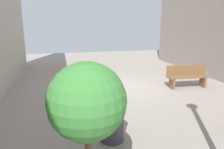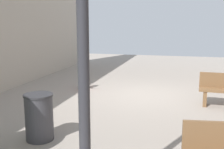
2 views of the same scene
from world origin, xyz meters
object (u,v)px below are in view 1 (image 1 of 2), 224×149
fire_hydrant (71,79)px  planter_tree (87,112)px  trash_bin (112,121)px  bench_near (187,76)px

fire_hydrant → planter_tree: bearing=89.8°
trash_bin → planter_tree: bearing=62.7°
bench_near → planter_tree: (4.87, 4.82, 0.87)m
fire_hydrant → trash_bin: 4.46m
fire_hydrant → bench_near: (-4.85, 1.00, 0.10)m
fire_hydrant → planter_tree: size_ratio=0.38×
planter_tree → trash_bin: size_ratio=2.25×
fire_hydrant → bench_near: bearing=168.4°
planter_tree → trash_bin: (-0.73, -1.41, -0.89)m
bench_near → trash_bin: trash_bin is taller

